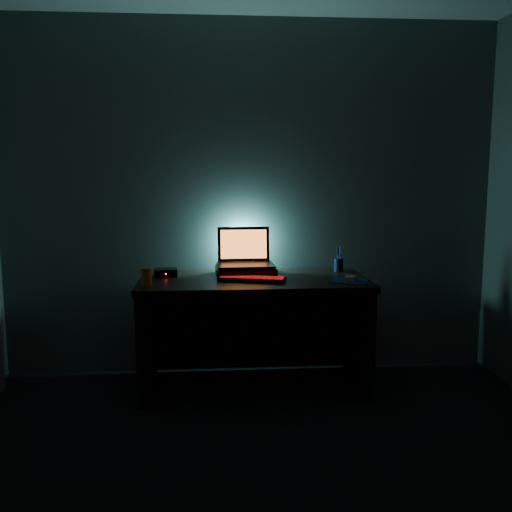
{
  "coord_description": "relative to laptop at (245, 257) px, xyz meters",
  "views": [
    {
      "loc": [
        -0.27,
        -2.06,
        1.45
      ],
      "look_at": [
        0.01,
        1.57,
        0.91
      ],
      "focal_mm": 40.0,
      "sensor_mm": 36.0,
      "label": 1
    }
  ],
  "objects": [
    {
      "name": "room",
      "position": [
        0.05,
        -1.8,
        0.38
      ],
      "size": [
        3.5,
        4.0,
        2.5
      ],
      "color": "black",
      "rests_on": "ground"
    },
    {
      "name": "desk",
      "position": [
        0.05,
        -0.13,
        -0.38
      ],
      "size": [
        1.5,
        0.7,
        0.75
      ],
      "color": "black",
      "rests_on": "ground"
    },
    {
      "name": "riser",
      "position": [
        0.0,
        -0.05,
        -0.09
      ],
      "size": [
        0.41,
        0.32,
        0.06
      ],
      "primitive_type": "cube",
      "rotation": [
        0.0,
        0.0,
        0.04
      ],
      "color": "black",
      "rests_on": "desk"
    },
    {
      "name": "laptop",
      "position": [
        0.0,
        0.0,
        0.0
      ],
      "size": [
        0.39,
        0.3,
        0.26
      ],
      "rotation": [
        0.0,
        0.0,
        0.04
      ],
      "color": "black",
      "rests_on": "riser"
    },
    {
      "name": "keyboard",
      "position": [
        0.03,
        -0.25,
        -0.11
      ],
      "size": [
        0.45,
        0.25,
        0.03
      ],
      "rotation": [
        0.0,
        0.0,
        -0.28
      ],
      "color": "black",
      "rests_on": "desk"
    },
    {
      "name": "mousepad",
      "position": [
        0.66,
        -0.31,
        -0.12
      ],
      "size": [
        0.28,
        0.27,
        0.0
      ],
      "primitive_type": "cube",
      "rotation": [
        0.0,
        0.0,
        -0.41
      ],
      "color": "navy",
      "rests_on": "desk"
    },
    {
      "name": "mouse",
      "position": [
        0.66,
        -0.31,
        -0.1
      ],
      "size": [
        0.09,
        0.11,
        0.03
      ],
      "primitive_type": "cube",
      "rotation": [
        0.0,
        0.0,
        -0.41
      ],
      "color": "#94949A",
      "rests_on": "mousepad"
    },
    {
      "name": "pen_cup",
      "position": [
        0.66,
        0.04,
        -0.07
      ],
      "size": [
        0.08,
        0.08,
        0.09
      ],
      "primitive_type": "cylinder",
      "rotation": [
        0.0,
        0.0,
        0.35
      ],
      "color": "black",
      "rests_on": "desk"
    },
    {
      "name": "juice_glass",
      "position": [
        -0.63,
        -0.35,
        -0.07
      ],
      "size": [
        0.08,
        0.08,
        0.11
      ],
      "primitive_type": "cylinder",
      "rotation": [
        0.0,
        0.0,
        -0.23
      ],
      "color": "#CF700A",
      "rests_on": "desk"
    },
    {
      "name": "router",
      "position": [
        -0.54,
        -0.05,
        -0.09
      ],
      "size": [
        0.16,
        0.14,
        0.05
      ],
      "rotation": [
        0.0,
        0.0,
        0.1
      ],
      "color": "black",
      "rests_on": "desk"
    }
  ]
}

